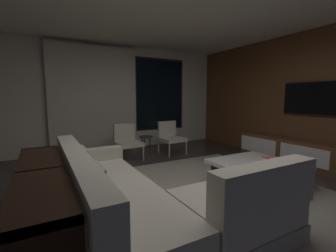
{
  "coord_description": "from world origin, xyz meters",
  "views": [
    {
      "loc": [
        -1.75,
        -2.38,
        1.37
      ],
      "look_at": [
        0.22,
        1.16,
        0.87
      ],
      "focal_mm": 24.7,
      "sensor_mm": 36.0,
      "label": 1
    }
  ],
  "objects_px": {
    "accent_chair_by_curtain": "(127,140)",
    "mounted_tv": "(311,98)",
    "accent_chair_near_window": "(170,136)",
    "console_table_behind_couch": "(43,205)",
    "book_stack_on_coffee_table": "(271,161)",
    "coffee_table": "(256,173)",
    "side_stool": "(146,140)",
    "sectional_couch": "(142,201)",
    "media_console": "(312,156)"
  },
  "relations": [
    {
      "from": "sectional_couch",
      "to": "side_stool",
      "type": "height_order",
      "value": "sectional_couch"
    },
    {
      "from": "media_console",
      "to": "mounted_tv",
      "type": "relative_size",
      "value": 2.74
    },
    {
      "from": "media_console",
      "to": "console_table_behind_couch",
      "type": "height_order",
      "value": "console_table_behind_couch"
    },
    {
      "from": "media_console",
      "to": "accent_chair_near_window",
      "type": "bearing_deg",
      "value": 125.92
    },
    {
      "from": "mounted_tv",
      "to": "accent_chair_near_window",
      "type": "bearing_deg",
      "value": 131.04
    },
    {
      "from": "sectional_couch",
      "to": "accent_chair_near_window",
      "type": "relative_size",
      "value": 3.21
    },
    {
      "from": "side_stool",
      "to": "media_console",
      "type": "relative_size",
      "value": 0.15
    },
    {
      "from": "accent_chair_by_curtain",
      "to": "mounted_tv",
      "type": "xyz_separation_m",
      "value": [
        3.05,
        -2.21,
        0.92
      ]
    },
    {
      "from": "accent_chair_by_curtain",
      "to": "media_console",
      "type": "relative_size",
      "value": 0.25
    },
    {
      "from": "coffee_table",
      "to": "media_console",
      "type": "xyz_separation_m",
      "value": [
        1.61,
        0.05,
        0.06
      ]
    },
    {
      "from": "book_stack_on_coffee_table",
      "to": "mounted_tv",
      "type": "distance_m",
      "value": 1.93
    },
    {
      "from": "coffee_table",
      "to": "side_stool",
      "type": "height_order",
      "value": "side_stool"
    },
    {
      "from": "media_console",
      "to": "console_table_behind_couch",
      "type": "xyz_separation_m",
      "value": [
        -4.54,
        -0.15,
        0.16
      ]
    },
    {
      "from": "sectional_couch",
      "to": "media_console",
      "type": "xyz_separation_m",
      "value": [
        3.63,
        0.28,
        -0.04
      ]
    },
    {
      "from": "book_stack_on_coffee_table",
      "to": "accent_chair_near_window",
      "type": "distance_m",
      "value": 2.63
    },
    {
      "from": "coffee_table",
      "to": "accent_chair_by_curtain",
      "type": "height_order",
      "value": "accent_chair_by_curtain"
    },
    {
      "from": "accent_chair_near_window",
      "to": "side_stool",
      "type": "xyz_separation_m",
      "value": [
        -0.62,
        0.09,
        -0.06
      ]
    },
    {
      "from": "coffee_table",
      "to": "mounted_tv",
      "type": "xyz_separation_m",
      "value": [
        1.79,
        0.25,
        1.16
      ]
    },
    {
      "from": "sectional_couch",
      "to": "book_stack_on_coffee_table",
      "type": "height_order",
      "value": "sectional_couch"
    },
    {
      "from": "accent_chair_near_window",
      "to": "media_console",
      "type": "xyz_separation_m",
      "value": [
        1.76,
        -2.42,
        -0.18
      ]
    },
    {
      "from": "coffee_table",
      "to": "accent_chair_by_curtain",
      "type": "relative_size",
      "value": 1.49
    },
    {
      "from": "sectional_couch",
      "to": "console_table_behind_couch",
      "type": "height_order",
      "value": "sectional_couch"
    },
    {
      "from": "side_stool",
      "to": "console_table_behind_couch",
      "type": "distance_m",
      "value": 3.43
    },
    {
      "from": "side_stool",
      "to": "mounted_tv",
      "type": "xyz_separation_m",
      "value": [
        2.55,
        -2.31,
        0.98
      ]
    },
    {
      "from": "book_stack_on_coffee_table",
      "to": "accent_chair_by_curtain",
      "type": "relative_size",
      "value": 0.39
    },
    {
      "from": "book_stack_on_coffee_table",
      "to": "console_table_behind_couch",
      "type": "xyz_separation_m",
      "value": [
        -3.09,
        0.04,
        0.0
      ]
    },
    {
      "from": "book_stack_on_coffee_table",
      "to": "mounted_tv",
      "type": "height_order",
      "value": "mounted_tv"
    },
    {
      "from": "book_stack_on_coffee_table",
      "to": "media_console",
      "type": "height_order",
      "value": "media_console"
    },
    {
      "from": "accent_chair_near_window",
      "to": "console_table_behind_couch",
      "type": "height_order",
      "value": "accent_chair_near_window"
    },
    {
      "from": "accent_chair_by_curtain",
      "to": "mounted_tv",
      "type": "bearing_deg",
      "value": -35.87
    },
    {
      "from": "coffee_table",
      "to": "console_table_behind_couch",
      "type": "relative_size",
      "value": 0.55
    },
    {
      "from": "accent_chair_by_curtain",
      "to": "console_table_behind_couch",
      "type": "height_order",
      "value": "accent_chair_by_curtain"
    },
    {
      "from": "accent_chair_near_window",
      "to": "accent_chair_by_curtain",
      "type": "height_order",
      "value": "same"
    },
    {
      "from": "coffee_table",
      "to": "mounted_tv",
      "type": "distance_m",
      "value": 2.15
    },
    {
      "from": "coffee_table",
      "to": "mounted_tv",
      "type": "bearing_deg",
      "value": 7.91
    },
    {
      "from": "book_stack_on_coffee_table",
      "to": "console_table_behind_couch",
      "type": "bearing_deg",
      "value": 179.34
    },
    {
      "from": "book_stack_on_coffee_table",
      "to": "media_console",
      "type": "distance_m",
      "value": 1.47
    },
    {
      "from": "console_table_behind_couch",
      "to": "mounted_tv",
      "type": "bearing_deg",
      "value": 4.21
    },
    {
      "from": "sectional_couch",
      "to": "book_stack_on_coffee_table",
      "type": "distance_m",
      "value": 2.18
    },
    {
      "from": "sectional_couch",
      "to": "mounted_tv",
      "type": "distance_m",
      "value": 3.99
    },
    {
      "from": "side_stool",
      "to": "console_table_behind_couch",
      "type": "relative_size",
      "value": 0.22
    },
    {
      "from": "media_console",
      "to": "mounted_tv",
      "type": "distance_m",
      "value": 1.13
    },
    {
      "from": "accent_chair_near_window",
      "to": "media_console",
      "type": "bearing_deg",
      "value": -54.08
    },
    {
      "from": "mounted_tv",
      "to": "sectional_couch",
      "type": "bearing_deg",
      "value": -172.84
    },
    {
      "from": "accent_chair_by_curtain",
      "to": "side_stool",
      "type": "distance_m",
      "value": 0.51
    },
    {
      "from": "coffee_table",
      "to": "media_console",
      "type": "height_order",
      "value": "media_console"
    },
    {
      "from": "sectional_couch",
      "to": "side_stool",
      "type": "bearing_deg",
      "value": 65.69
    },
    {
      "from": "accent_chair_near_window",
      "to": "mounted_tv",
      "type": "relative_size",
      "value": 0.69
    },
    {
      "from": "accent_chair_by_curtain",
      "to": "accent_chair_near_window",
      "type": "bearing_deg",
      "value": 0.92
    },
    {
      "from": "media_console",
      "to": "mounted_tv",
      "type": "height_order",
      "value": "mounted_tv"
    }
  ]
}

